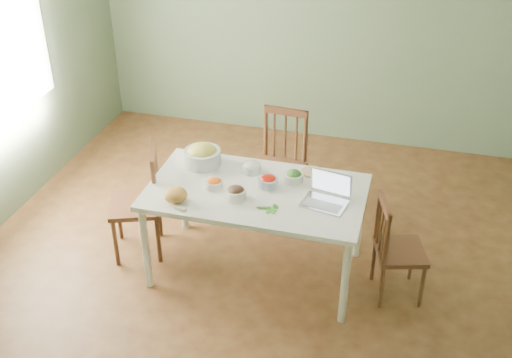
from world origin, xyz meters
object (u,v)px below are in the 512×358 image
(dining_table, at_px, (256,231))
(bowl_squash, at_px, (202,155))
(bread_boule, at_px, (176,195))
(laptop, at_px, (325,192))
(chair_right, at_px, (401,249))
(chair_far, at_px, (278,167))
(chair_left, at_px, (135,202))

(dining_table, distance_m, bowl_squash, 0.77)
(bread_boule, height_order, laptop, laptop)
(laptop, bearing_deg, bread_boule, -156.24)
(chair_right, distance_m, laptop, 0.77)
(chair_far, height_order, laptop, laptop)
(bowl_squash, bearing_deg, bread_boule, -90.83)
(chair_far, distance_m, chair_left, 1.35)
(bread_boule, bearing_deg, chair_left, 148.66)
(bread_boule, bearing_deg, dining_table, 30.12)
(chair_left, bearing_deg, dining_table, 68.66)
(bowl_squash, bearing_deg, laptop, -17.28)
(bread_boule, bearing_deg, chair_far, 66.36)
(bowl_squash, bearing_deg, dining_table, -27.06)
(bread_boule, bearing_deg, laptop, 12.94)
(chair_right, height_order, bowl_squash, bowl_squash)
(chair_far, distance_m, chair_right, 1.45)
(chair_far, distance_m, bread_boule, 1.34)
(dining_table, distance_m, bread_boule, 0.77)
(chair_left, relative_size, chair_right, 1.14)
(chair_left, distance_m, chair_right, 2.21)
(chair_far, bearing_deg, chair_left, -134.88)
(chair_far, xyz_separation_m, bowl_squash, (-0.51, -0.60, 0.38))
(chair_left, xyz_separation_m, chair_right, (2.21, 0.02, -0.06))
(chair_right, bearing_deg, bread_boule, 84.44)
(dining_table, distance_m, laptop, 0.75)
(chair_left, bearing_deg, chair_right, 69.04)
(dining_table, xyz_separation_m, chair_right, (1.15, 0.02, 0.04))
(laptop, bearing_deg, chair_far, 132.30)
(chair_far, bearing_deg, chair_right, -31.00)
(dining_table, height_order, laptop, laptop)
(dining_table, xyz_separation_m, bowl_squash, (-0.53, 0.27, 0.49))
(chair_left, relative_size, laptop, 3.02)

